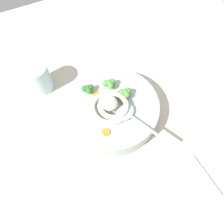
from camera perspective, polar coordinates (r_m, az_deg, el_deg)
The scene contains 12 objects.
table_slab at distance 66.78cm, azimuth 3.50°, elevation -3.14°, with size 134.96×134.96×3.45cm, color #BCB29E.
soup_bowl at distance 62.38cm, azimuth -0.00°, elevation -1.33°, with size 27.34×27.34×5.83cm.
noodle_pile at distance 57.86cm, azimuth -0.37°, elevation -0.48°, with size 12.31×12.07×4.95cm.
soup_spoon at distance 57.51cm, azimuth 4.74°, elevation -2.97°, with size 9.84×17.16×1.60cm.
broccoli_floret_rear at distance 59.86cm, azimuth 3.65°, elevation 3.10°, with size 3.86×3.32×3.05cm.
broccoli_floret_beside_noodles at distance 61.65cm, azimuth -0.69°, elevation 5.61°, with size 3.79×3.26×3.00cm.
broccoli_floret_right at distance 61.08cm, azimuth -6.56°, elevation 4.13°, with size 3.54×3.05×2.80cm.
carrot_slice_extra_b at distance 57.19cm, azimuth -0.26°, elevation -4.18°, with size 2.23×2.23×0.72cm, color orange.
carrot_slice_far at distance 55.79cm, azimuth -1.66°, elevation -7.66°, with size 2.15×2.15×0.42cm, color orange.
carrot_slice_extra_a at distance 61.29cm, azimuth -4.00°, elevation 2.36°, with size 2.50×2.50×0.63cm, color orange.
drinking_glass at distance 70.50cm, azimuth -19.48°, elevation 6.70°, with size 7.87×7.87×9.65cm, color silver.
folded_napkin at distance 60.62cm, azimuth 19.54°, elevation -20.87°, with size 13.83×11.58×0.80cm, color white.
Camera 1 is at (-17.80, -25.64, 60.76)cm, focal length 33.61 mm.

